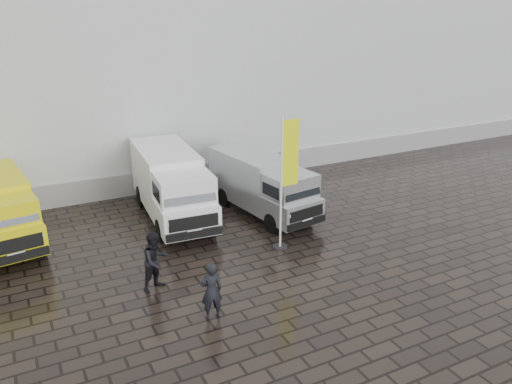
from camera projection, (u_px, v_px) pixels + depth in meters
ground at (274, 257)px, 16.59m from camera, size 120.00×120.00×0.00m
exhibition_hall at (172, 40)px, 28.73m from camera, size 44.00×16.00×12.00m
hall_plinth at (231, 169)px, 23.91m from camera, size 44.00×0.15×1.00m
van_white at (172, 186)px, 19.24m from camera, size 2.43×6.16×2.61m
van_silver at (262, 186)px, 19.73m from camera, size 2.55×5.54×2.31m
flagpole at (286, 176)px, 16.46m from camera, size 0.88×0.50×4.65m
wheelie_bin at (285, 165)px, 24.49m from camera, size 0.66×0.66×1.08m
person_front at (211, 291)px, 13.09m from camera, size 0.63×0.44×1.63m
person_tent at (156, 261)px, 14.45m from camera, size 1.08×0.98×1.80m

